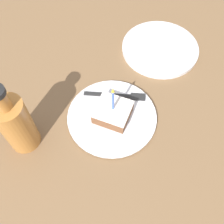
{
  "coord_description": "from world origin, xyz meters",
  "views": [
    {
      "loc": [
        -0.34,
        -0.16,
        0.67
      ],
      "look_at": [
        0.02,
        -0.01,
        0.03
      ],
      "focal_mm": 42.0,
      "sensor_mm": 36.0,
      "label": 1
    }
  ],
  "objects": [
    {
      "name": "bottle",
      "position": [
        -0.14,
        0.19,
        0.1
      ],
      "size": [
        0.08,
        0.08,
        0.24
      ],
      "color": "#B27233",
      "rests_on": "ground_plane"
    },
    {
      "name": "cake_slice",
      "position": [
        0.02,
        -0.02,
        0.04
      ],
      "size": [
        0.09,
        0.1,
        0.13
      ],
      "color": "brown",
      "rests_on": "plate"
    },
    {
      "name": "side_plate",
      "position": [
        0.34,
        -0.07,
        0.01
      ],
      "size": [
        0.26,
        0.26,
        0.02
      ],
      "color": "silver",
      "rests_on": "ground_plane"
    },
    {
      "name": "ground_plane",
      "position": [
        0.0,
        0.0,
        -0.02
      ],
      "size": [
        2.4,
        2.4,
        0.04
      ],
      "color": "brown",
      "rests_on": "ground"
    },
    {
      "name": "fork",
      "position": [
        0.09,
        -0.01,
        0.02
      ],
      "size": [
        0.07,
        0.18,
        0.0
      ],
      "color": "#262626",
      "rests_on": "plate"
    },
    {
      "name": "plate",
      "position": [
        0.02,
        -0.01,
        0.01
      ],
      "size": [
        0.26,
        0.26,
        0.01
      ],
      "color": "silver",
      "rests_on": "ground_plane"
    }
  ]
}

